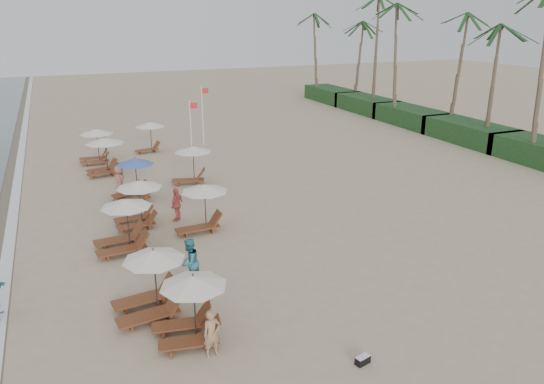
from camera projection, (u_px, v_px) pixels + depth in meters
name	position (u px, v px, depth m)	size (l,w,h in m)	color
ground	(306.00, 268.00, 20.91)	(160.00, 160.00, 0.00)	tan
foam_line	(12.00, 223.00, 25.44)	(0.50, 140.00, 0.02)	white
shrub_hedge	(470.00, 132.00, 41.43)	(3.20, 53.00, 1.60)	#193D1C
palm_row	(475.00, 13.00, 39.22)	(7.00, 52.00, 12.30)	brown
lounger_station_0	(188.00, 308.00, 16.01)	(2.46, 2.12, 2.18)	brown
lounger_station_1	(148.00, 286.00, 17.43)	(2.63, 2.16, 2.32)	brown
lounger_station_2	(122.00, 227.00, 22.23)	(2.67, 2.19, 2.31)	brown
lounger_station_3	(136.00, 203.00, 24.76)	(2.45, 2.20, 2.27)	brown
lounger_station_4	(132.00, 181.00, 28.23)	(2.49, 2.18, 2.39)	brown
lounger_station_5	(103.00, 154.00, 32.86)	(2.63, 2.45, 2.37)	brown
lounger_station_6	(95.00, 145.00, 35.43)	(2.51, 2.27, 2.38)	brown
inland_station_0	(201.00, 205.00, 24.13)	(2.76, 2.24, 2.22)	brown
inland_station_1	(191.00, 161.00, 31.19)	(2.71, 2.24, 2.22)	brown
inland_station_2	(149.00, 132.00, 38.30)	(2.53, 2.24, 2.22)	brown
beachgoer_near	(212.00, 334.00, 15.31)	(0.55, 0.36, 1.51)	#A37C58
beachgoer_mid_a	(189.00, 262.00, 19.35)	(0.91, 0.71, 1.87)	teal
beachgoer_far_a	(177.00, 204.00, 25.52)	(1.00, 0.42, 1.71)	#C4534E
beachgoer_far_b	(120.00, 181.00, 29.00)	(0.88, 0.57, 1.79)	#A8695B
duffel_bag	(363.00, 360.00, 15.15)	(0.50, 0.33, 0.26)	black
flag_pole_near	(191.00, 127.00, 36.09)	(0.60, 0.08, 4.19)	silver
flag_pole_far	(203.00, 112.00, 40.13)	(0.59, 0.08, 4.61)	silver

